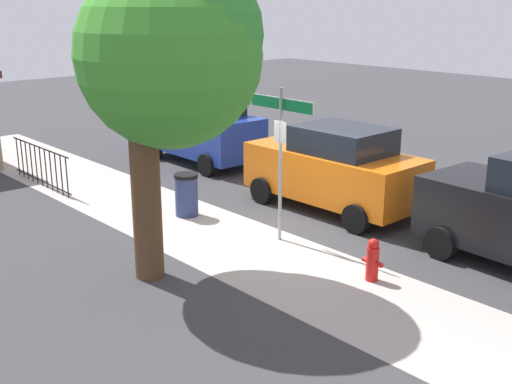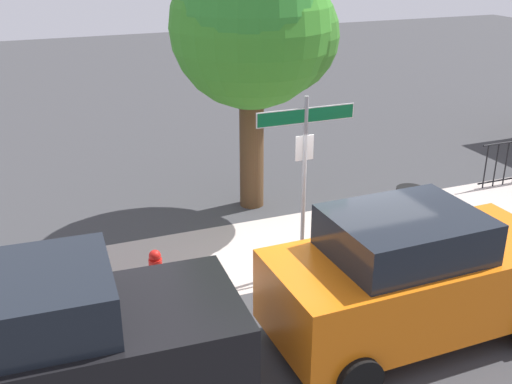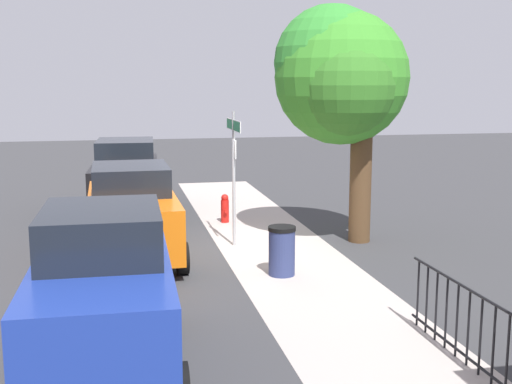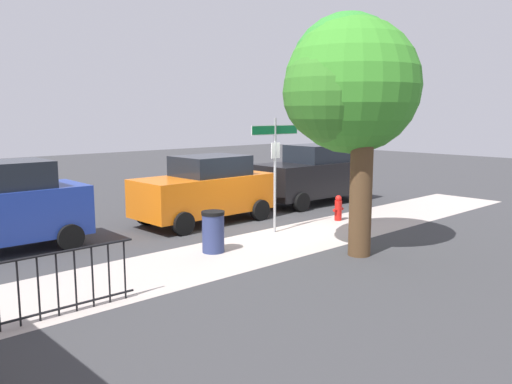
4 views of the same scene
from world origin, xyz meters
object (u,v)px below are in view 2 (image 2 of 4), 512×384
(trash_bin, at_px, (408,211))
(shade_tree, at_px, (257,25))
(street_sign, at_px, (305,150))
(fire_hydrant, at_px, (156,272))
(car_orange, at_px, (412,276))
(car_black, at_px, (41,358))

(trash_bin, bearing_deg, shade_tree, 140.77)
(street_sign, height_order, trash_bin, street_sign)
(fire_hydrant, bearing_deg, trash_bin, 3.38)
(street_sign, xyz_separation_m, shade_tree, (0.13, 2.46, 1.69))
(car_orange, bearing_deg, shade_tree, 94.56)
(car_orange, relative_size, fire_hydrant, 5.47)
(street_sign, height_order, car_black, street_sign)
(street_sign, relative_size, car_orange, 0.73)
(car_orange, bearing_deg, street_sign, 103.28)
(car_orange, distance_m, fire_hydrant, 4.08)
(car_black, bearing_deg, fire_hydrant, 56.68)
(shade_tree, distance_m, trash_bin, 4.62)
(street_sign, relative_size, trash_bin, 3.19)
(fire_hydrant, relative_size, trash_bin, 0.80)
(car_orange, bearing_deg, fire_hydrant, 140.07)
(street_sign, relative_size, car_black, 0.68)
(shade_tree, distance_m, car_black, 7.25)
(street_sign, bearing_deg, shade_tree, 86.93)
(car_black, height_order, car_orange, car_black)
(street_sign, distance_m, trash_bin, 3.12)
(car_black, distance_m, car_orange, 5.02)
(shade_tree, relative_size, car_orange, 1.30)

